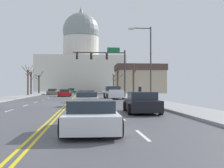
% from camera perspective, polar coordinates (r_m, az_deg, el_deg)
% --- Properties ---
extents(ground, '(20.00, 180.00, 0.20)m').
position_cam_1_polar(ground, '(28.24, -8.74, -3.79)').
color(ground, '#4A4A4F').
extents(signal_gantry, '(7.91, 0.41, 7.40)m').
position_cam_1_polar(signal_gantry, '(42.43, -1.06, 4.67)').
color(signal_gantry, '#28282D').
rests_on(signal_gantry, ground).
extents(street_lamp_right, '(2.35, 0.24, 7.51)m').
position_cam_1_polar(street_lamp_right, '(28.71, 7.22, 5.46)').
color(street_lamp_right, '#333338').
rests_on(street_lamp_right, ground).
extents(capitol_building, '(33.57, 20.03, 33.36)m').
position_cam_1_polar(capitol_building, '(112.83, -6.31, 4.55)').
color(capitol_building, beige).
rests_on(capitol_building, ground).
extents(pickup_truck_near_00, '(2.43, 5.47, 1.68)m').
position_cam_1_polar(pickup_truck_near_00, '(37.60, 0.29, -1.88)').
color(pickup_truck_near_00, silver).
rests_on(pickup_truck_near_00, ground).
extents(sedan_near_01, '(2.07, 4.45, 1.24)m').
position_cam_1_polar(sedan_near_01, '(29.97, -5.30, -2.53)').
color(sedan_near_01, silver).
rests_on(sedan_near_01, ground).
extents(sedan_near_02, '(2.14, 4.51, 1.18)m').
position_cam_1_polar(sedan_near_02, '(23.70, -5.14, -3.12)').
color(sedan_near_02, silver).
rests_on(sedan_near_02, ground).
extents(sedan_near_03, '(2.13, 4.32, 1.30)m').
position_cam_1_polar(sedan_near_03, '(17.62, 6.03, -3.82)').
color(sedan_near_03, black).
rests_on(sedan_near_03, ground).
extents(sedan_near_04, '(2.11, 4.52, 1.14)m').
position_cam_1_polar(sedan_near_04, '(10.37, -4.24, -6.47)').
color(sedan_near_04, silver).
rests_on(sedan_near_04, ground).
extents(sedan_oncoming_00, '(2.10, 4.47, 1.19)m').
position_cam_1_polar(sedan_oncoming_00, '(48.00, -9.52, -1.81)').
color(sedan_oncoming_00, '#B71414').
rests_on(sedan_oncoming_00, ground).
extents(sedan_oncoming_01, '(2.10, 4.40, 1.17)m').
position_cam_1_polar(sedan_oncoming_01, '(60.33, -11.96, -1.55)').
color(sedan_oncoming_01, '#6B6056').
rests_on(sedan_oncoming_01, ground).
extents(sedan_oncoming_02, '(2.01, 4.27, 1.24)m').
position_cam_1_polar(sedan_oncoming_02, '(72.60, -8.20, -1.37)').
color(sedan_oncoming_02, '#1E7247').
rests_on(sedan_oncoming_02, ground).
extents(flank_building_01, '(12.28, 8.38, 7.22)m').
position_cam_1_polar(flank_building_01, '(71.96, 5.65, 1.07)').
color(flank_building_01, tan).
rests_on(flank_building_01, ground).
extents(bare_tree_00, '(1.40, 2.37, 5.50)m').
position_cam_1_polar(bare_tree_00, '(59.38, 1.16, 0.54)').
color(bare_tree_00, '#423328').
rests_on(bare_tree_00, ground).
extents(bare_tree_01, '(2.06, 2.57, 5.32)m').
position_cam_1_polar(bare_tree_01, '(51.87, -16.66, 0.67)').
color(bare_tree_01, brown).
rests_on(bare_tree_01, ground).
extents(bare_tree_02, '(1.39, 1.62, 4.56)m').
position_cam_1_polar(bare_tree_02, '(63.64, 0.36, 0.16)').
color(bare_tree_02, brown).
rests_on(bare_tree_02, ground).
extents(bare_tree_03, '(1.79, 1.57, 4.98)m').
position_cam_1_polar(bare_tree_03, '(65.22, -14.56, 0.15)').
color(bare_tree_03, '#423328').
rests_on(bare_tree_03, ground).
extents(bare_tree_04, '(1.18, 2.14, 4.59)m').
position_cam_1_polar(bare_tree_04, '(38.61, 4.37, 0.90)').
color(bare_tree_04, '#4C3D2D').
rests_on(bare_tree_04, ground).
extents(bare_tree_05, '(1.49, 1.83, 4.93)m').
position_cam_1_polar(bare_tree_05, '(57.79, -16.05, 0.34)').
color(bare_tree_05, '#423328').
rests_on(bare_tree_05, ground).
extents(pedestrian_00, '(0.35, 0.34, 1.68)m').
position_cam_1_polar(pedestrian_00, '(31.80, 5.68, -1.53)').
color(pedestrian_00, '#4C4238').
rests_on(pedestrian_00, ground).
extents(bicycle_parked, '(0.12, 1.77, 0.85)m').
position_cam_1_polar(bicycle_parked, '(32.58, 7.24, -2.54)').
color(bicycle_parked, black).
rests_on(bicycle_parked, ground).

